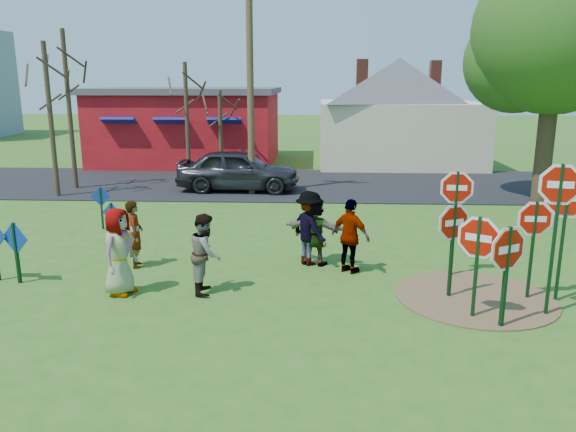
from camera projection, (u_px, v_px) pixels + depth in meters
The scene contains 28 objects.
ground at pixel (259, 277), 12.56m from camera, with size 120.00×120.00×0.00m, color #2B601B.
road at pixel (286, 184), 23.72m from camera, with size 120.00×7.50×0.04m, color black.
dirt_patch at pixel (475, 297), 11.38m from camera, with size 3.20×3.20×0.03m, color brown.
red_building at pixel (189, 125), 29.82m from camera, with size 9.40×7.69×3.90m.
cream_house at pixel (398, 107), 29.08m from camera, with size 9.40×9.40×6.50m.
stop_sign_a at pixel (478, 245), 10.13m from camera, with size 0.92×0.54×2.06m.
stop_sign_b at pixel (456, 197), 12.25m from camera, with size 0.97×0.12×2.51m.
stop_sign_c at pixel (558, 205), 10.05m from camera, with size 1.01×0.18×3.00m.
stop_sign_d at pixel (534, 226), 10.99m from camera, with size 0.94×0.06×2.13m.
stop_sign_e at pixel (507, 256), 9.72m from camera, with size 0.96×0.56×2.01m.
stop_sign_f at pixel (566, 207), 10.79m from camera, with size 1.09×0.33×2.68m.
stop_sign_g at pixel (453, 230), 11.09m from camera, with size 0.90×0.45×2.06m.
blue_diamond_b at pixel (16, 246), 12.02m from camera, with size 0.69×0.26×1.37m.
blue_diamond_c at pixel (112, 218), 14.98m from camera, with size 0.55×0.13×1.14m.
blue_diamond_d at pixel (101, 203), 16.44m from camera, with size 0.59×0.06×1.28m.
person_a at pixel (119, 251), 11.39m from camera, with size 0.89×0.58×1.82m, color #3C5393.
person_b at pixel (135, 234), 13.12m from camera, with size 0.58×0.38×1.58m, color #226E64.
person_c at pixel (206, 253), 11.52m from camera, with size 0.81×0.63×1.67m, color brown.
person_d at pixel (309, 228), 13.26m from camera, with size 1.15×0.66×1.78m, color #39393E.
person_e at pixel (350, 236), 12.68m from camera, with size 1.01×0.42×1.72m, color #4B2D52.
person_f at pixel (314, 231), 13.25m from camera, with size 1.53×0.49×1.65m, color #215337.
suv at pixel (238, 170), 22.07m from camera, with size 1.92×4.77×1.63m, color #313136.
utility_pole at pixel (250, 80), 20.71m from camera, with size 1.98×0.52×8.17m.
leafy_tree at pixel (561, 40), 18.86m from camera, with size 6.13×5.59×8.71m.
bare_tree_west at pixel (49, 98), 20.35m from camera, with size 1.80×1.80×5.65m.
bare_tree_east at pixel (220, 121), 25.10m from camera, with size 1.80×1.80×3.86m.
bare_tree_mid at pixel (67, 87), 21.81m from camera, with size 1.80×1.80×6.21m.
bare_tree_extra at pixel (186, 105), 23.91m from camera, with size 1.80×1.80×5.04m.
Camera 1 is at (1.23, -11.84, 4.30)m, focal length 35.00 mm.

